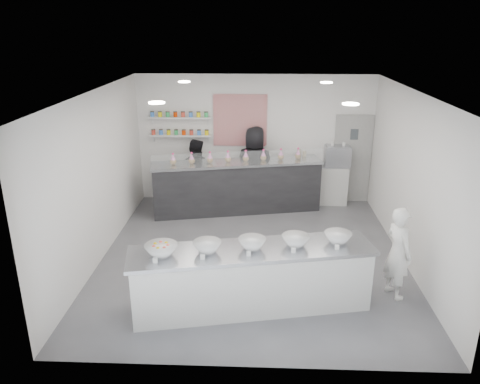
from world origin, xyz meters
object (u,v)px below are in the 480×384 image
Objects in this scene: prep_counter at (252,278)px; espresso_ledge at (320,184)px; back_bar at (237,187)px; woman_prep at (398,253)px; staff_left at (196,172)px; espresso_machine at (337,156)px; staff_right at (255,167)px.

espresso_ledge is (1.53, 4.45, -0.01)m from prep_counter.
prep_counter is 3.89m from back_bar.
staff_left is (-3.63, 3.83, 0.05)m from woman_prep.
prep_counter is at bearing -95.78° from back_bar.
espresso_machine is 1.94m from staff_right.
staff_right reaches higher than back_bar.
staff_left reaches higher than woman_prep.
staff_left is at bearing 9.73° from staff_right.
woman_prep reaches higher than back_bar.
prep_counter is at bearing 125.87° from staff_left.
woman_prep reaches higher than prep_counter.
espresso_machine is (2.31, 0.58, 0.59)m from back_bar.
espresso_machine is 0.37× the size of staff_left.
staff_right is at bearing 8.00° from woman_prep.
espresso_machine is 0.31× the size of staff_right.
prep_counter is at bearing -113.16° from espresso_machine.
prep_counter is 2.27× the size of staff_left.
espresso_machine reaches higher than espresso_ledge.
prep_counter is 4.50m from staff_left.
woman_prep reaches higher than espresso_ledge.
staff_left is (-1.39, 4.27, 0.30)m from prep_counter.
espresso_ledge is 2.95m from staff_left.
staff_left reaches higher than back_bar.
espresso_ledge is at bearing 4.92° from back_bar.
espresso_ledge is 4.08m from woman_prep.
back_bar reaches higher than prep_counter.
woman_prep is at bearing -85.13° from espresso_machine.
prep_counter is 4.70m from espresso_ledge.
staff_left is at bearing 96.78° from prep_counter.
staff_left is 1.38m from staff_right.
woman_prep is (2.65, -3.43, 0.16)m from back_bar.
staff_right is at bearing 78.93° from prep_counter.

